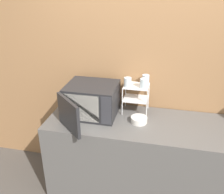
{
  "coord_description": "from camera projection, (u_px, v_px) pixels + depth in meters",
  "views": [
    {
      "loc": [
        0.17,
        -1.81,
        2.18
      ],
      "look_at": [
        -0.32,
        0.38,
        1.12
      ],
      "focal_mm": 40.0,
      "sensor_mm": 36.0,
      "label": 1
    }
  ],
  "objects": [
    {
      "name": "glass_back_right",
      "position": [
        146.0,
        79.0,
        2.59
      ],
      "size": [
        0.08,
        0.08,
        0.1
      ],
      "color": "silver",
      "rests_on": "dish_rack"
    },
    {
      "name": "bowl",
      "position": [
        139.0,
        120.0,
        2.48
      ],
      "size": [
        0.16,
        0.16,
        0.06
      ],
      "color": "silver",
      "rests_on": "counter"
    },
    {
      "name": "microwave",
      "position": [
        91.0,
        100.0,
        2.57
      ],
      "size": [
        0.53,
        0.72,
        0.33
      ],
      "color": "#262628",
      "rests_on": "counter"
    },
    {
      "name": "glass_front_left",
      "position": [
        128.0,
        82.0,
        2.52
      ],
      "size": [
        0.08,
        0.08,
        0.1
      ],
      "color": "silver",
      "rests_on": "dish_rack"
    },
    {
      "name": "dish_rack",
      "position": [
        136.0,
        93.0,
        2.61
      ],
      "size": [
        0.26,
        0.22,
        0.3
      ],
      "color": "white",
      "rests_on": "counter"
    },
    {
      "name": "glass_front_right",
      "position": [
        144.0,
        83.0,
        2.49
      ],
      "size": [
        0.08,
        0.08,
        0.1
      ],
      "color": "silver",
      "rests_on": "dish_rack"
    },
    {
      "name": "counter",
      "position": [
        140.0,
        158.0,
        2.68
      ],
      "size": [
        1.92,
        0.7,
        0.89
      ],
      "color": "#595654",
      "rests_on": "ground_plane"
    },
    {
      "name": "wall_back",
      "position": [
        148.0,
        71.0,
        2.66
      ],
      "size": [
        8.0,
        0.06,
        2.6
      ],
      "color": "#9E7047",
      "rests_on": "ground_plane"
    }
  ]
}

